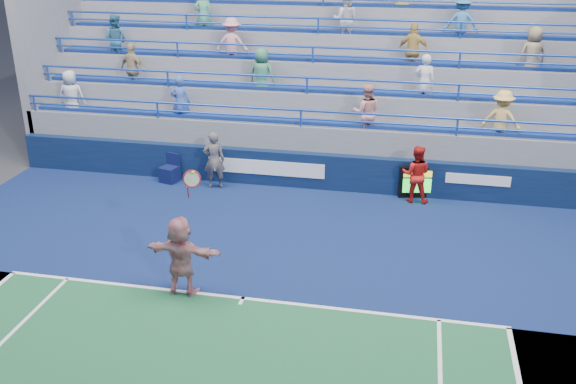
% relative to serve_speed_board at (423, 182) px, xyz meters
% --- Properties ---
extents(ground, '(120.00, 120.00, 0.00)m').
position_rel_serve_speed_board_xyz_m(ground, '(-3.68, -6.39, -0.48)').
color(ground, '#333538').
extents(sponsor_wall, '(18.00, 0.32, 1.10)m').
position_rel_serve_speed_board_xyz_m(sponsor_wall, '(-3.67, 0.11, 0.07)').
color(sponsor_wall, '#091836').
rests_on(sponsor_wall, ground).
extents(bleacher_stand, '(18.00, 5.61, 6.13)m').
position_rel_serve_speed_board_xyz_m(bleacher_stand, '(-3.68, 3.88, 1.07)').
color(bleacher_stand, slate).
rests_on(bleacher_stand, ground).
extents(serve_speed_board, '(1.38, 0.41, 0.96)m').
position_rel_serve_speed_board_xyz_m(serve_speed_board, '(0.00, 0.00, 0.00)').
color(serve_speed_board, black).
rests_on(serve_speed_board, ground).
extents(judge_chair, '(0.61, 0.62, 0.88)m').
position_rel_serve_speed_board_xyz_m(judge_chair, '(-7.68, -0.29, -0.20)').
color(judge_chair, '#0D143E').
rests_on(judge_chair, ground).
extents(tennis_player, '(1.68, 0.60, 2.88)m').
position_rel_serve_speed_board_xyz_m(tennis_player, '(-5.01, -6.39, 0.42)').
color(tennis_player, silver).
rests_on(tennis_player, ground).
extents(line_judge, '(0.74, 0.59, 1.76)m').
position_rel_serve_speed_board_xyz_m(line_judge, '(-6.17, -0.45, 0.40)').
color(line_judge, '#16173D').
rests_on(line_judge, ground).
extents(ball_girl, '(0.85, 0.68, 1.68)m').
position_rel_serve_speed_board_xyz_m(ball_girl, '(-0.21, -0.33, 0.36)').
color(ball_girl, red).
rests_on(ball_girl, ground).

